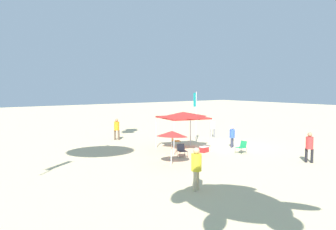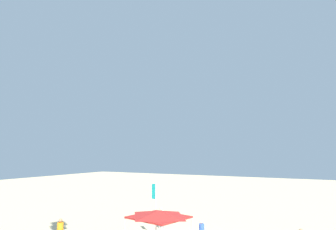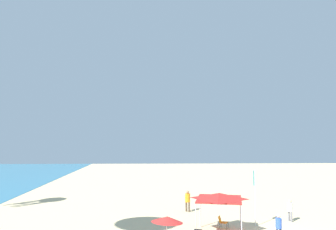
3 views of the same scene
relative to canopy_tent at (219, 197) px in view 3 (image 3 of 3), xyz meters
The scene contains 7 objects.
canopy_tent is the anchor object (origin of this frame).
beach_umbrella 4.99m from the canopy_tent, 133.76° to the left, with size 1.82×1.82×2.04m.
folding_chair_facing_ocean 2.53m from the canopy_tent, 17.19° to the right, with size 0.72×0.78×0.82m.
banner_flag 3.60m from the canopy_tent, 55.61° to the right, with size 0.36×0.06×4.05m.
person_kite_handler 6.96m from the canopy_tent, 61.77° to the right, with size 0.43×0.39×1.66m.
person_near_umbrella 7.20m from the canopy_tent, 12.04° to the left, with size 0.43×0.43×1.80m.
person_far_stroller 4.04m from the canopy_tent, 113.06° to the right, with size 0.38×0.39×1.59m.
Camera 3 is at (-22.23, 7.73, 6.48)m, focal length 37.31 mm.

